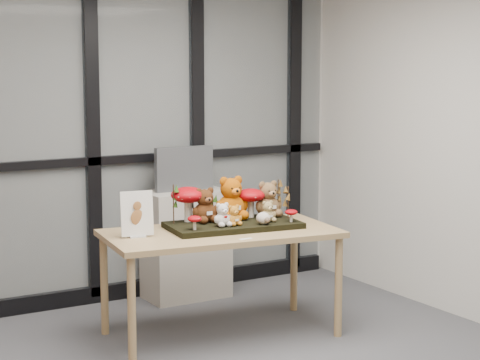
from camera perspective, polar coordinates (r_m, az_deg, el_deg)
room_shell at (r=3.87m, az=-2.76°, el=6.35°), size 5.00×5.00×5.00m
glass_partition at (r=6.17m, az=-13.61°, el=4.34°), size 4.90×0.06×2.78m
display_table at (r=5.58m, az=-1.27°, el=-4.03°), size 1.56×0.93×0.69m
diorama_tray at (r=5.65m, az=-0.44°, el=-2.98°), size 0.90×0.53×0.04m
bear_pooh_yellow at (r=5.73m, az=-0.60°, el=-1.03°), size 0.27×0.25×0.32m
bear_brown_medium at (r=5.64m, az=-2.33°, el=-1.53°), size 0.21×0.20×0.25m
bear_tan_back at (r=5.84m, az=1.84°, el=-1.12°), size 0.23×0.21×0.27m
bear_small_yellow at (r=5.54m, az=-0.41°, el=-2.26°), size 0.12×0.11×0.14m
bear_white_bow at (r=5.51m, az=-1.16°, el=-2.20°), size 0.14×0.13×0.17m
bear_beige_small at (r=5.66m, az=1.83°, el=-1.99°), size 0.13×0.12×0.15m
plush_cream_hedgehog at (r=5.58m, az=1.54°, el=-2.49°), size 0.07×0.07×0.09m
mushroom_back_left at (r=5.66m, az=-3.43°, el=-1.49°), size 0.23×0.23×0.25m
mushroom_back_right at (r=5.81m, az=0.71°, el=-1.42°), size 0.19×0.19×0.21m
mushroom_front_left at (r=5.41m, az=-3.00°, el=-2.77°), size 0.09×0.09×0.10m
mushroom_front_right at (r=5.67m, az=3.38°, el=-2.30°), size 0.08×0.08×0.09m
sprig_green_far_left at (r=5.60m, az=-4.39°, el=-1.59°), size 0.05×0.05×0.26m
sprig_green_mid_left at (r=5.69m, az=-3.10°, el=-1.57°), size 0.05×0.05×0.22m
sprig_dry_far_right at (r=5.86m, az=2.52°, el=-1.17°), size 0.05×0.05×0.25m
sprig_dry_mid_right at (r=5.77m, az=3.18°, el=-1.48°), size 0.05×0.05×0.22m
sprig_green_centre at (r=5.76m, az=-1.80°, el=-1.81°), size 0.05×0.05×0.16m
sign_holder at (r=5.38m, az=-6.77°, el=-2.36°), size 0.20×0.08×0.29m
label_card at (r=5.32m, az=0.38°, el=-3.88°), size 0.08×0.03×0.00m
cabinet at (r=6.52m, az=-3.57°, el=-4.23°), size 0.61×0.35×0.81m
monitor at (r=6.44m, az=-3.69°, el=0.75°), size 0.46×0.05×0.33m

